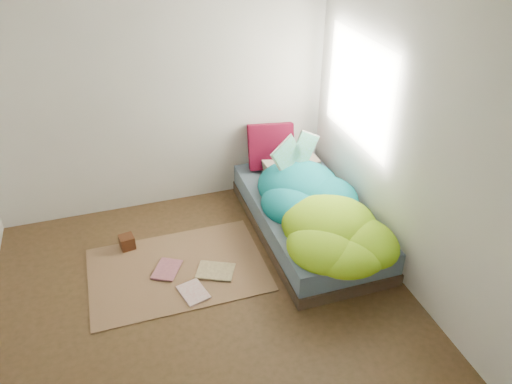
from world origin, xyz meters
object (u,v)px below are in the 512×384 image
bed (308,218)px  wooden_box (127,242)px  open_book (297,143)px  floor_book_a (183,297)px  floor_book_b (156,268)px  pillow_magenta (271,146)px

bed → wooden_box: (-1.77, 0.29, -0.09)m
open_book → floor_book_a: 1.88m
open_book → bed: bearing=-111.8°
wooden_box → floor_book_a: size_ratio=0.47×
floor_book_a → floor_book_b: (-0.16, 0.44, 0.00)m
wooden_box → floor_book_a: (0.38, -0.85, -0.06)m
open_book → floor_book_b: 1.83m
wooden_box → floor_book_b: wooden_box is taller
bed → pillow_magenta: pillow_magenta is taller
bed → pillow_magenta: bearing=96.8°
open_book → floor_book_b: bearing=177.2°
pillow_magenta → wooden_box: (-1.67, -0.55, -0.51)m
pillow_magenta → wooden_box: size_ratio=3.67×
pillow_magenta → floor_book_a: (-1.30, -1.40, -0.56)m
floor_book_a → floor_book_b: floor_book_b is taller
pillow_magenta → floor_book_a: bearing=-123.1°
bed → floor_book_b: bearing=-175.8°
open_book → wooden_box: (-1.78, -0.10, -0.76)m
bed → floor_book_a: bearing=-158.2°
bed → floor_book_a: (-1.40, -0.56, -0.15)m
bed → wooden_box: 1.80m
bed → floor_book_b: bed is taller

